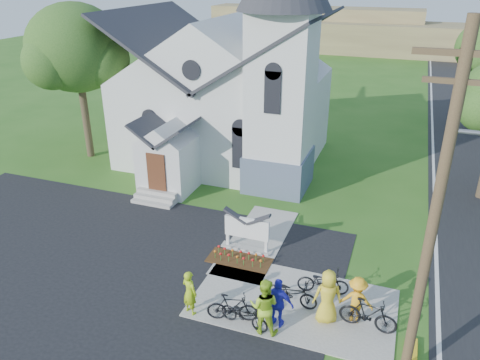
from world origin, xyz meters
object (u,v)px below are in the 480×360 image
at_px(church_sign, 247,229).
at_px(cyclist_4, 328,297).
at_px(bike_1, 232,307).
at_px(cyclist_1, 264,306).
at_px(bike_4, 323,282).
at_px(cyclist_2, 278,303).
at_px(bike_3, 368,315).
at_px(cyclist_0, 190,292).
at_px(bike_0, 244,314).
at_px(cyclist_3, 357,300).
at_px(utility_pole, 438,213).
at_px(bike_2, 292,293).

bearing_deg(church_sign, cyclist_4, -39.30).
distance_m(bike_1, cyclist_4, 3.15).
height_order(cyclist_1, bike_1, cyclist_1).
bearing_deg(bike_4, cyclist_2, 144.37).
xyz_separation_m(cyclist_2, bike_3, (2.80, 0.85, -0.34)).
bearing_deg(church_sign, cyclist_0, -96.48).
xyz_separation_m(cyclist_1, bike_4, (1.42, 2.60, -0.51)).
height_order(bike_0, cyclist_4, cyclist_4).
xyz_separation_m(bike_0, bike_3, (3.81, 1.26, 0.10)).
distance_m(cyclist_3, bike_3, 0.58).
relative_size(cyclist_1, bike_3, 1.06).
xyz_separation_m(cyclist_0, bike_0, (1.96, 0.00, -0.37)).
bearing_deg(cyclist_4, church_sign, -61.09).
bearing_deg(bike_4, church_sign, 53.58).
bearing_deg(utility_pole, cyclist_0, 177.57).
distance_m(utility_pole, bike_1, 7.38).
xyz_separation_m(cyclist_3, bike_3, (0.43, -0.27, -0.28)).
bearing_deg(cyclist_1, church_sign, -70.06).
height_order(church_sign, bike_0, church_sign).
distance_m(bike_0, cyclist_1, 0.85).
relative_size(bike_3, cyclist_4, 0.96).
bearing_deg(utility_pole, cyclist_2, 170.20).
bearing_deg(bike_1, cyclist_2, -93.85).
distance_m(utility_pole, bike_0, 7.08).
xyz_separation_m(cyclist_2, cyclist_4, (1.46, 0.78, 0.07)).
relative_size(cyclist_3, bike_3, 0.90).
bearing_deg(bike_0, cyclist_2, -58.18).
xyz_separation_m(cyclist_2, bike_2, (0.17, 1.19, -0.42)).
bearing_deg(cyclist_0, bike_1, -154.45).
distance_m(bike_0, cyclist_2, 1.18).
height_order(bike_0, bike_4, bike_4).
bearing_deg(cyclist_3, cyclist_0, 15.88).
xyz_separation_m(bike_0, cyclist_4, (2.47, 1.18, 0.51)).
distance_m(bike_1, cyclist_3, 4.10).
height_order(bike_1, bike_3, bike_3).
relative_size(church_sign, utility_pole, 0.22).
relative_size(cyclist_1, cyclist_3, 1.18).
distance_m(church_sign, utility_pole, 9.18).
distance_m(church_sign, bike_0, 4.66).
bearing_deg(bike_3, bike_4, 56.68).
bearing_deg(cyclist_4, cyclist_0, -6.81).
xyz_separation_m(cyclist_1, bike_3, (3.14, 1.26, -0.43)).
height_order(cyclist_2, bike_3, cyclist_2).
relative_size(bike_2, cyclist_4, 0.95).
relative_size(cyclist_1, cyclist_4, 1.02).
relative_size(bike_1, bike_4, 0.94).
relative_size(cyclist_2, cyclist_3, 1.07).
bearing_deg(bike_3, cyclist_1, 116.38).
bearing_deg(church_sign, bike_1, -76.90).
bearing_deg(church_sign, cyclist_1, -64.23).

